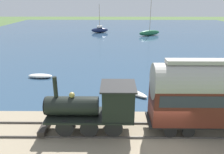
{
  "coord_description": "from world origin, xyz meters",
  "views": [
    {
      "loc": [
        -11.58,
        3.16,
        8.59
      ],
      "look_at": [
        8.05,
        3.34,
        1.49
      ],
      "focal_mm": 35.0,
      "sensor_mm": 36.0,
      "label": 1
    }
  ],
  "objects_px": {
    "rowboat_near_shore": "(201,92)",
    "rowboat_off_pier": "(135,93)",
    "passenger_coach": "(221,93)",
    "sailboat_navy": "(100,30)",
    "rowboat_mid_harbor": "(40,76)",
    "steam_locomotive": "(98,105)",
    "sailboat_green": "(149,33)"
  },
  "relations": [
    {
      "from": "rowboat_near_shore",
      "to": "rowboat_off_pier",
      "type": "height_order",
      "value": "rowboat_near_shore"
    },
    {
      "from": "passenger_coach",
      "to": "sailboat_navy",
      "type": "xyz_separation_m",
      "value": [
        46.28,
        10.34,
        -2.47
      ]
    },
    {
      "from": "rowboat_near_shore",
      "to": "rowboat_mid_harbor",
      "type": "distance_m",
      "value": 17.25
    },
    {
      "from": "rowboat_near_shore",
      "to": "rowboat_off_pier",
      "type": "xyz_separation_m",
      "value": [
        0.02,
        6.25,
        -0.05
      ]
    },
    {
      "from": "sailboat_navy",
      "to": "rowboat_mid_harbor",
      "type": "relative_size",
      "value": 2.55
    },
    {
      "from": "passenger_coach",
      "to": "sailboat_navy",
      "type": "relative_size",
      "value": 1.22
    },
    {
      "from": "rowboat_off_pier",
      "to": "rowboat_mid_harbor",
      "type": "bearing_deg",
      "value": 113.21
    },
    {
      "from": "rowboat_mid_harbor",
      "to": "rowboat_near_shore",
      "type": "bearing_deg",
      "value": -101.23
    },
    {
      "from": "steam_locomotive",
      "to": "rowboat_off_pier",
      "type": "distance_m",
      "value": 7.7
    },
    {
      "from": "passenger_coach",
      "to": "rowboat_mid_harbor",
      "type": "bearing_deg",
      "value": 53.0
    },
    {
      "from": "steam_locomotive",
      "to": "passenger_coach",
      "type": "xyz_separation_m",
      "value": [
        -0.0,
        -7.54,
        0.86
      ]
    },
    {
      "from": "passenger_coach",
      "to": "rowboat_mid_harbor",
      "type": "height_order",
      "value": "passenger_coach"
    },
    {
      "from": "passenger_coach",
      "to": "rowboat_off_pier",
      "type": "bearing_deg",
      "value": 33.98
    },
    {
      "from": "passenger_coach",
      "to": "rowboat_near_shore",
      "type": "distance_m",
      "value": 7.56
    },
    {
      "from": "rowboat_near_shore",
      "to": "rowboat_mid_harbor",
      "type": "bearing_deg",
      "value": 54.84
    },
    {
      "from": "steam_locomotive",
      "to": "sailboat_green",
      "type": "distance_m",
      "value": 42.52
    },
    {
      "from": "steam_locomotive",
      "to": "sailboat_green",
      "type": "xyz_separation_m",
      "value": [
        41.39,
        -9.62,
        -1.63
      ]
    },
    {
      "from": "sailboat_green",
      "to": "sailboat_navy",
      "type": "bearing_deg",
      "value": 40.9
    },
    {
      "from": "passenger_coach",
      "to": "rowboat_mid_harbor",
      "type": "distance_m",
      "value": 18.96
    },
    {
      "from": "rowboat_mid_harbor",
      "to": "sailboat_navy",
      "type": "bearing_deg",
      "value": -3.55
    },
    {
      "from": "sailboat_navy",
      "to": "rowboat_off_pier",
      "type": "bearing_deg",
      "value": 176.76
    },
    {
      "from": "sailboat_navy",
      "to": "rowboat_mid_harbor",
      "type": "bearing_deg",
      "value": 160.93
    },
    {
      "from": "sailboat_navy",
      "to": "rowboat_off_pier",
      "type": "distance_m",
      "value": 39.93
    },
    {
      "from": "rowboat_off_pier",
      "to": "rowboat_mid_harbor",
      "type": "relative_size",
      "value": 0.98
    },
    {
      "from": "passenger_coach",
      "to": "rowboat_mid_harbor",
      "type": "xyz_separation_m",
      "value": [
        11.27,
        14.96,
        -2.97
      ]
    },
    {
      "from": "steam_locomotive",
      "to": "rowboat_mid_harbor",
      "type": "distance_m",
      "value": 13.66
    },
    {
      "from": "steam_locomotive",
      "to": "passenger_coach",
      "type": "distance_m",
      "value": 7.59
    },
    {
      "from": "steam_locomotive",
      "to": "rowboat_off_pier",
      "type": "height_order",
      "value": "steam_locomotive"
    },
    {
      "from": "rowboat_off_pier",
      "to": "sailboat_green",
      "type": "bearing_deg",
      "value": 35.76
    },
    {
      "from": "sailboat_navy",
      "to": "passenger_coach",
      "type": "bearing_deg",
      "value": -178.96
    },
    {
      "from": "passenger_coach",
      "to": "sailboat_green",
      "type": "height_order",
      "value": "sailboat_green"
    },
    {
      "from": "steam_locomotive",
      "to": "sailboat_navy",
      "type": "height_order",
      "value": "sailboat_navy"
    }
  ]
}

